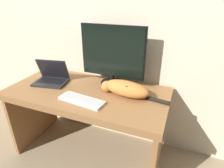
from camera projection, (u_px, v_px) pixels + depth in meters
wall_back at (104, 15)px, 1.74m from camera, size 6.40×0.06×2.60m
desk at (88, 105)px, 1.72m from camera, size 1.42×0.69×0.71m
monitor at (112, 56)px, 1.66m from camera, size 0.59×0.22×0.54m
laptop at (52, 78)px, 1.78m from camera, size 0.33×0.27×0.22m
external_keyboard at (82, 100)px, 1.48m from camera, size 0.39×0.17×0.02m
cat at (125, 88)px, 1.55m from camera, size 0.59×0.23×0.13m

